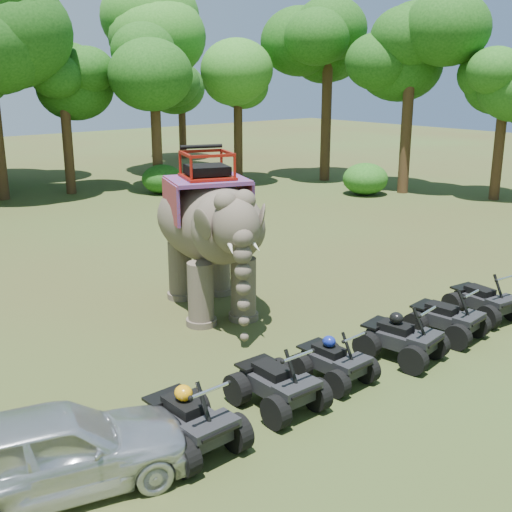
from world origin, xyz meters
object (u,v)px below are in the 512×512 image
object	(u,v)px
atv_4	(447,312)
atv_1	(277,376)
atv_5	(484,294)
elephant	(209,231)
atv_2	(334,354)
atv_0	(190,412)
atv_3	(402,331)
parked_car	(54,450)

from	to	relation	value
atv_4	atv_1	bearing A→B (deg)	172.36
atv_1	atv_5	size ratio (longest dim) A/B	1.02
elephant	atv_2	distance (m)	5.30
atv_1	atv_0	bearing A→B (deg)	-177.02
atv_1	atv_5	xyz separation A→B (m)	(7.12, 0.02, -0.01)
atv_5	atv_3	bearing A→B (deg)	-170.50
atv_1	atv_2	bearing A→B (deg)	2.80
atv_0	atv_3	distance (m)	5.54
parked_car	atv_4	bearing A→B (deg)	-77.12
parked_car	atv_0	size ratio (longest dim) A/B	2.26
atv_3	atv_4	size ratio (longest dim) A/B	1.03
atv_0	parked_car	bearing A→B (deg)	169.85
atv_3	atv_5	xyz separation A→B (m)	(3.61, 0.18, -0.01)
atv_3	atv_4	distance (m)	1.82
atv_2	atv_4	size ratio (longest dim) A/B	0.92
atv_2	elephant	bearing A→B (deg)	81.48
atv_1	atv_5	bearing A→B (deg)	0.84
atv_0	atv_1	size ratio (longest dim) A/B	1.04
atv_0	atv_5	size ratio (longest dim) A/B	1.06
elephant	parked_car	xyz separation A→B (m)	(-6.39, -4.85, -1.44)
elephant	atv_4	xyz separation A→B (m)	(3.17, -5.18, -1.50)
atv_4	atv_3	bearing A→B (deg)	175.55
atv_4	elephant	bearing A→B (deg)	114.78
elephant	atv_3	distance (m)	5.62
elephant	atv_3	bearing A→B (deg)	-55.87
atv_2	atv_3	bearing A→B (deg)	-8.72
elephant	atv_5	size ratio (longest dim) A/B	2.98
atv_1	atv_3	xyz separation A→B (m)	(3.52, -0.16, 0.00)
atv_2	atv_3	size ratio (longest dim) A/B	0.90
atv_1	atv_3	distance (m)	3.52
atv_3	atv_4	bearing A→B (deg)	-7.28
parked_car	atv_2	world-z (taller)	parked_car
atv_2	atv_4	bearing A→B (deg)	-4.45
parked_car	atv_3	bearing A→B (deg)	-78.12
atv_4	atv_5	size ratio (longest dim) A/B	0.99
elephant	parked_car	distance (m)	8.15
parked_car	elephant	bearing A→B (deg)	-37.91
elephant	atv_0	distance (m)	6.81
atv_4	parked_car	bearing A→B (deg)	171.33
parked_car	atv_3	size ratio (longest dim) A/B	2.34
elephant	atv_2	world-z (taller)	elephant
atv_4	atv_0	bearing A→B (deg)	173.27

